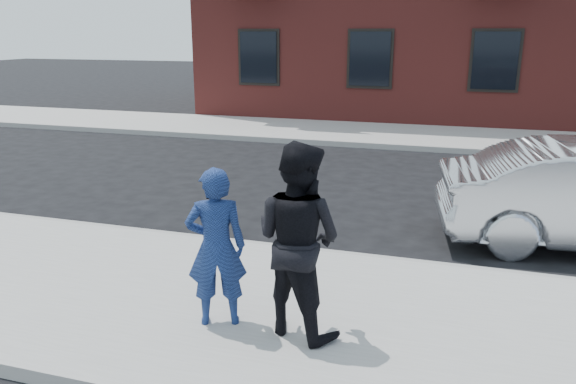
% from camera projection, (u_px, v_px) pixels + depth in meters
% --- Properties ---
extents(ground, '(100.00, 100.00, 0.00)m').
position_uv_depth(ground, '(521.00, 345.00, 5.67)').
color(ground, black).
rests_on(ground, ground).
extents(near_sidewalk, '(50.00, 3.50, 0.15)m').
position_uv_depth(near_sidewalk, '(524.00, 352.00, 5.42)').
color(near_sidewalk, '#9C9A94').
rests_on(near_sidewalk, ground).
extents(near_curb, '(50.00, 0.10, 0.15)m').
position_uv_depth(near_curb, '(511.00, 277.00, 7.07)').
color(near_curb, '#999691').
rests_on(near_curb, ground).
extents(far_sidewalk, '(50.00, 3.50, 0.15)m').
position_uv_depth(far_sidewalk, '(486.00, 140.00, 15.98)').
color(far_sidewalk, '#9C9A94').
rests_on(far_sidewalk, ground).
extents(far_curb, '(50.00, 0.10, 0.15)m').
position_uv_depth(far_curb, '(489.00, 152.00, 14.33)').
color(far_curb, '#999691').
rests_on(far_curb, ground).
extents(man_hoodie, '(0.71, 0.60, 1.65)m').
position_uv_depth(man_hoodie, '(216.00, 247.00, 5.60)').
color(man_hoodie, navy).
rests_on(man_hoodie, near_sidewalk).
extents(man_peacoat, '(1.13, 1.01, 1.93)m').
position_uv_depth(man_peacoat, '(298.00, 240.00, 5.42)').
color(man_peacoat, black).
rests_on(man_peacoat, near_sidewalk).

